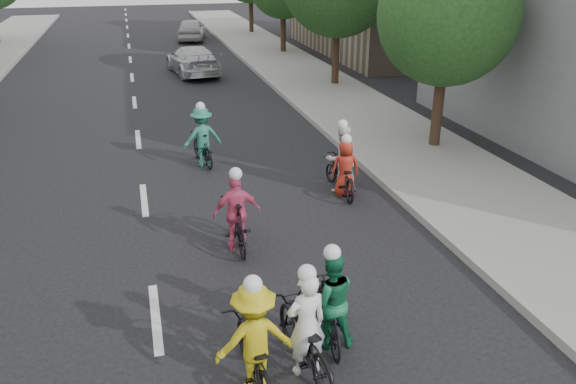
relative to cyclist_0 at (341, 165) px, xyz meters
name	(u,v)px	position (x,y,z in m)	size (l,w,h in m)	color
ground	(156,318)	(-4.87, -4.32, -0.69)	(120.00, 120.00, 0.00)	black
sidewalk_right	(367,119)	(3.13, 5.68, -0.61)	(4.00, 80.00, 0.15)	gray
curb_right	(315,123)	(1.18, 5.68, -0.60)	(0.18, 80.00, 0.18)	#999993
tree_r_0	(448,15)	(3.93, 2.28, 3.28)	(4.00, 4.00, 5.97)	black
cyclist_0	(341,165)	(0.00, 0.00, 0.00)	(0.92, 1.57, 1.87)	black
cyclist_1	(202,141)	(-3.12, 2.74, 0.03)	(1.20, 1.68, 1.85)	black
cyclist_2	(254,346)	(-3.60, -6.30, -0.02)	(1.11, 1.85, 1.82)	black
cyclist_3	(329,306)	(-2.28, -5.65, -0.03)	(0.84, 1.71, 1.74)	black
cyclist_4	(304,335)	(-2.83, -6.14, -0.10)	(0.88, 1.97, 1.78)	black
cyclist_5	(344,173)	(0.00, -0.27, -0.12)	(0.86, 1.90, 1.59)	black
cyclist_6	(237,218)	(-3.08, -2.29, -0.03)	(0.96, 1.81, 1.79)	black
follow_car_lead	(193,60)	(-1.91, 15.66, 0.00)	(1.94, 4.76, 1.38)	silver
follow_car_trail	(191,29)	(-0.67, 27.19, 0.04)	(1.72, 4.27, 1.46)	silver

